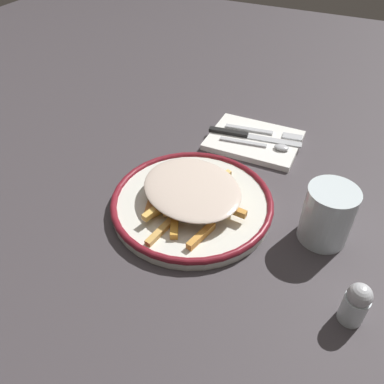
{
  "coord_description": "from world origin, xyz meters",
  "views": [
    {
      "loc": [
        0.48,
        0.23,
        0.49
      ],
      "look_at": [
        0.0,
        0.0,
        0.04
      ],
      "focal_mm": 36.49,
      "sensor_mm": 36.0,
      "label": 1
    }
  ],
  "objects_px": {
    "fork": "(264,132)",
    "water_glass": "(328,215)",
    "salt_shaker": "(356,303)",
    "napkin": "(254,140)",
    "plate": "(192,202)",
    "knife": "(246,135)",
    "spoon": "(266,145)",
    "fries_heap": "(191,192)"
  },
  "relations": [
    {
      "from": "plate",
      "to": "napkin",
      "type": "relative_size",
      "value": 1.5
    },
    {
      "from": "fork",
      "to": "knife",
      "type": "distance_m",
      "value": 0.04
    },
    {
      "from": "fork",
      "to": "water_glass",
      "type": "height_order",
      "value": "water_glass"
    },
    {
      "from": "plate",
      "to": "salt_shaker",
      "type": "relative_size",
      "value": 4.15
    },
    {
      "from": "plate",
      "to": "water_glass",
      "type": "height_order",
      "value": "water_glass"
    },
    {
      "from": "fries_heap",
      "to": "salt_shaker",
      "type": "bearing_deg",
      "value": 70.75
    },
    {
      "from": "fries_heap",
      "to": "water_glass",
      "type": "relative_size",
      "value": 2.34
    },
    {
      "from": "plate",
      "to": "knife",
      "type": "relative_size",
      "value": 1.41
    },
    {
      "from": "plate",
      "to": "spoon",
      "type": "distance_m",
      "value": 0.24
    },
    {
      "from": "plate",
      "to": "salt_shaker",
      "type": "distance_m",
      "value": 0.32
    },
    {
      "from": "salt_shaker",
      "to": "water_glass",
      "type": "bearing_deg",
      "value": -153.89
    },
    {
      "from": "knife",
      "to": "salt_shaker",
      "type": "height_order",
      "value": "salt_shaker"
    },
    {
      "from": "spoon",
      "to": "water_glass",
      "type": "relative_size",
      "value": 1.49
    },
    {
      "from": "spoon",
      "to": "water_glass",
      "type": "xyz_separation_m",
      "value": [
        0.2,
        0.16,
        0.03
      ]
    },
    {
      "from": "fork",
      "to": "water_glass",
      "type": "relative_size",
      "value": 1.72
    },
    {
      "from": "knife",
      "to": "fork",
      "type": "bearing_deg",
      "value": 136.46
    },
    {
      "from": "fries_heap",
      "to": "salt_shaker",
      "type": "height_order",
      "value": "salt_shaker"
    },
    {
      "from": "napkin",
      "to": "water_glass",
      "type": "xyz_separation_m",
      "value": [
        0.22,
        0.2,
        0.04
      ]
    },
    {
      "from": "napkin",
      "to": "water_glass",
      "type": "relative_size",
      "value": 1.93
    },
    {
      "from": "water_glass",
      "to": "plate",
      "type": "bearing_deg",
      "value": -82.37
    },
    {
      "from": "water_glass",
      "to": "salt_shaker",
      "type": "distance_m",
      "value": 0.16
    },
    {
      "from": "water_glass",
      "to": "fork",
      "type": "bearing_deg",
      "value": -143.8
    },
    {
      "from": "knife",
      "to": "salt_shaker",
      "type": "xyz_separation_m",
      "value": [
        0.36,
        0.28,
        0.02
      ]
    },
    {
      "from": "spoon",
      "to": "napkin",
      "type": "bearing_deg",
      "value": -123.46
    },
    {
      "from": "plate",
      "to": "salt_shaker",
      "type": "height_order",
      "value": "salt_shaker"
    },
    {
      "from": "plate",
      "to": "knife",
      "type": "bearing_deg",
      "value": 176.79
    },
    {
      "from": "spoon",
      "to": "water_glass",
      "type": "height_order",
      "value": "water_glass"
    },
    {
      "from": "fries_heap",
      "to": "fork",
      "type": "bearing_deg",
      "value": 170.98
    },
    {
      "from": "fork",
      "to": "salt_shaker",
      "type": "bearing_deg",
      "value": 32.86
    },
    {
      "from": "water_glass",
      "to": "napkin",
      "type": "bearing_deg",
      "value": -138.55
    },
    {
      "from": "fork",
      "to": "napkin",
      "type": "bearing_deg",
      "value": -22.09
    },
    {
      "from": "napkin",
      "to": "fork",
      "type": "xyz_separation_m",
      "value": [
        -0.03,
        0.01,
        0.01
      ]
    },
    {
      "from": "plate",
      "to": "fries_heap",
      "type": "bearing_deg",
      "value": -12.22
    },
    {
      "from": "spoon",
      "to": "salt_shaker",
      "type": "bearing_deg",
      "value": 34.21
    },
    {
      "from": "fries_heap",
      "to": "spoon",
      "type": "xyz_separation_m",
      "value": [
        -0.24,
        0.07,
        -0.02
      ]
    },
    {
      "from": "water_glass",
      "to": "salt_shaker",
      "type": "relative_size",
      "value": 1.43
    },
    {
      "from": "fries_heap",
      "to": "water_glass",
      "type": "height_order",
      "value": "water_glass"
    },
    {
      "from": "water_glass",
      "to": "salt_shaker",
      "type": "height_order",
      "value": "water_glass"
    },
    {
      "from": "fries_heap",
      "to": "water_glass",
      "type": "distance_m",
      "value": 0.23
    },
    {
      "from": "plate",
      "to": "spoon",
      "type": "height_order",
      "value": "plate"
    },
    {
      "from": "plate",
      "to": "fork",
      "type": "height_order",
      "value": "plate"
    },
    {
      "from": "fries_heap",
      "to": "knife",
      "type": "bearing_deg",
      "value": 176.64
    }
  ]
}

